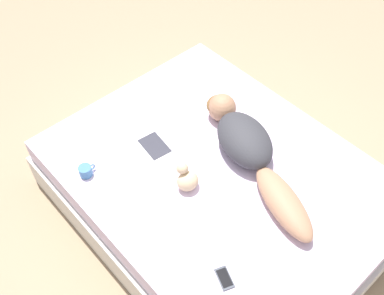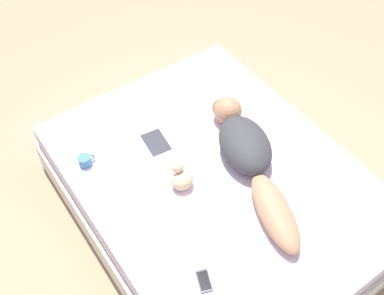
{
  "view_description": "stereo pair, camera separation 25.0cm",
  "coord_description": "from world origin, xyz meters",
  "views": [
    {
      "loc": [
        -1.39,
        -1.26,
        2.93
      ],
      "look_at": [
        -0.03,
        0.24,
        0.54
      ],
      "focal_mm": 42.0,
      "sensor_mm": 36.0,
      "label": 1
    },
    {
      "loc": [
        -1.2,
        -1.42,
        2.93
      ],
      "look_at": [
        -0.03,
        0.24,
        0.54
      ],
      "focal_mm": 42.0,
      "sensor_mm": 36.0,
      "label": 2
    }
  ],
  "objects": [
    {
      "name": "bed",
      "position": [
        0.0,
        0.0,
        0.24
      ],
      "size": [
        1.8,
        2.31,
        0.49
      ],
      "color": "beige",
      "rests_on": "ground_plane"
    },
    {
      "name": "ground_plane",
      "position": [
        0.0,
        0.0,
        0.0
      ],
      "size": [
        12.0,
        12.0,
        0.0
      ],
      "primitive_type": "plane",
      "color": "#9E8466"
    },
    {
      "name": "coffee_mug",
      "position": [
        -0.69,
        0.58,
        0.53
      ],
      "size": [
        0.12,
        0.09,
        0.08
      ],
      "color": "teal",
      "rests_on": "bed"
    },
    {
      "name": "plush_toy",
      "position": [
        -0.25,
        0.05,
        0.57
      ],
      "size": [
        0.15,
        0.16,
        0.19
      ],
      "color": "#D1B289",
      "rests_on": "bed"
    },
    {
      "name": "person",
      "position": [
        0.23,
        -0.05,
        0.59
      ],
      "size": [
        0.62,
        1.31,
        0.23
      ],
      "rotation": [
        0.0,
        0.0,
        -0.33
      ],
      "color": "#A37556",
      "rests_on": "bed"
    },
    {
      "name": "cell_phone",
      "position": [
        -0.53,
        -0.58,
        0.49
      ],
      "size": [
        0.12,
        0.16,
        0.01
      ],
      "rotation": [
        0.0,
        0.0,
        -0.37
      ],
      "color": "#333842",
      "rests_on": "bed"
    },
    {
      "name": "open_magazine",
      "position": [
        -0.31,
        0.47,
        0.49
      ],
      "size": [
        0.5,
        0.38,
        0.01
      ],
      "rotation": [
        0.0,
        0.0,
        -0.12
      ],
      "color": "white",
      "rests_on": "bed"
    }
  ]
}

